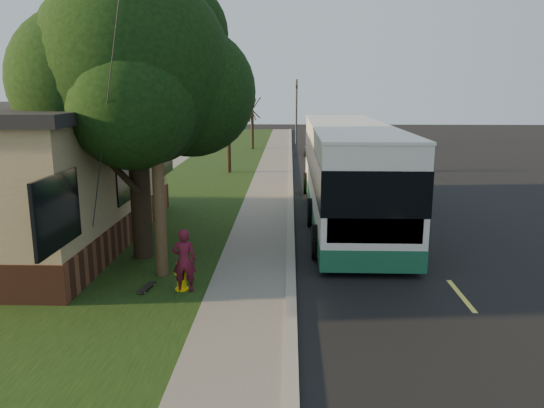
{
  "coord_description": "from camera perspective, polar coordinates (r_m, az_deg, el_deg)",
  "views": [
    {
      "loc": [
        -0.05,
        -11.83,
        4.78
      ],
      "look_at": [
        -0.55,
        3.09,
        1.5
      ],
      "focal_mm": 35.0,
      "sensor_mm": 36.0,
      "label": 1
    }
  ],
  "objects": [
    {
      "name": "distant_car",
      "position": [
        39.29,
        4.84,
        6.38
      ],
      "size": [
        2.12,
        4.28,
        1.4
      ],
      "primitive_type": "imported",
      "rotation": [
        0.0,
        0.0,
        -0.11
      ],
      "color": "black",
      "rests_on": "ground"
    },
    {
      "name": "bare_tree_near",
      "position": [
        30.14,
        -4.7,
        7.34
      ],
      "size": [
        1.38,
        1.21,
        4.31
      ],
      "color": "black",
      "rests_on": "grass_verge"
    },
    {
      "name": "skateboarder",
      "position": [
        12.62,
        -9.42,
        -6.0
      ],
      "size": [
        0.58,
        0.41,
        1.53
      ],
      "primitive_type": "imported",
      "rotation": [
        0.0,
        0.0,
        3.22
      ],
      "color": "#511023",
      "rests_on": "grass_verge"
    },
    {
      "name": "utility_pole",
      "position": [
        13.23,
        -12.57,
        11.46
      ],
      "size": [
        2.86,
        3.21,
        9.07
      ],
      "color": "#473321",
      "rests_on": "ground"
    },
    {
      "name": "ground",
      "position": [
        12.76,
        2.04,
        -9.62
      ],
      "size": [
        120.0,
        120.0,
        0.0
      ],
      "primitive_type": "plane",
      "color": "black",
      "rests_on": "ground"
    },
    {
      "name": "traffic_signal",
      "position": [
        45.86,
        2.65,
        10.35
      ],
      "size": [
        0.18,
        0.22,
        5.5
      ],
      "color": "#2D2D30",
      "rests_on": "ground"
    },
    {
      "name": "sidewalk",
      "position": [
        22.36,
        -0.56,
        0.15
      ],
      "size": [
        2.0,
        80.0,
        0.08
      ],
      "primitive_type": "cube",
      "color": "slate",
      "rests_on": "ground"
    },
    {
      "name": "grass_verge",
      "position": [
        22.78,
        -9.39,
        0.19
      ],
      "size": [
        5.0,
        80.0,
        0.07
      ],
      "primitive_type": "cube",
      "color": "black",
      "rests_on": "ground"
    },
    {
      "name": "curb",
      "position": [
        22.33,
        2.01,
        0.18
      ],
      "size": [
        0.25,
        80.0,
        0.12
      ],
      "primitive_type": "cube",
      "color": "gray",
      "rests_on": "ground"
    },
    {
      "name": "bare_tree_far",
      "position": [
        42.03,
        -2.14,
        8.59
      ],
      "size": [
        1.38,
        1.21,
        4.03
      ],
      "color": "black",
      "rests_on": "grass_verge"
    },
    {
      "name": "transit_bus",
      "position": [
        19.59,
        8.18,
        3.72
      ],
      "size": [
        2.99,
        12.97,
        3.51
      ],
      "color": "silver",
      "rests_on": "ground"
    },
    {
      "name": "skateboard_main",
      "position": [
        13.15,
        -13.33,
        -8.7
      ],
      "size": [
        0.31,
        0.77,
        0.07
      ],
      "color": "black",
      "rests_on": "grass_verge"
    },
    {
      "name": "fire_hydrant",
      "position": [
        12.86,
        -9.72,
        -7.55
      ],
      "size": [
        0.32,
        0.32,
        0.74
      ],
      "color": "yellow",
      "rests_on": "grass_verge"
    },
    {
      "name": "dumpster",
      "position": [
        21.06,
        -22.97,
        0.06
      ],
      "size": [
        1.48,
        1.23,
        1.2
      ],
      "color": "#13321F",
      "rests_on": "building_lot"
    },
    {
      "name": "road",
      "position": [
        22.71,
        12.15,
        -0.03
      ],
      "size": [
        8.0,
        80.0,
        0.01
      ],
      "primitive_type": "cube",
      "color": "black",
      "rests_on": "ground"
    },
    {
      "name": "leafy_tree",
      "position": [
        15.06,
        -14.36,
        13.49
      ],
      "size": [
        6.3,
        6.0,
        7.8
      ],
      "color": "black",
      "rests_on": "grass_verge"
    }
  ]
}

